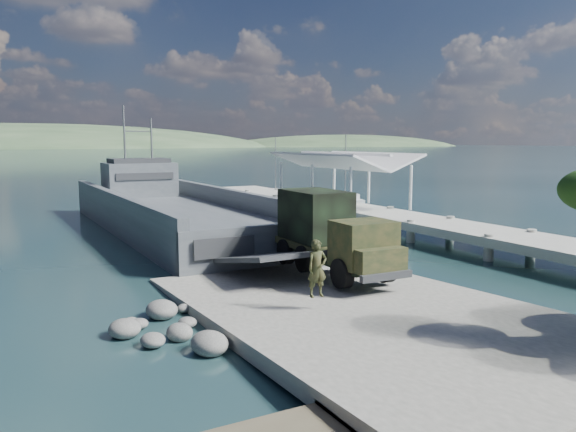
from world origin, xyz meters
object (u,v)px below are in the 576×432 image
Objects in this scene: soldier at (317,280)px; sailboat_near at (346,201)px; military_truck at (330,233)px; sailboat_far at (276,196)px; landing_craft at (175,219)px; pier at (350,201)px.

sailboat_near is at bearing 57.27° from soldier.
military_truck is 5.47m from soldier.
sailboat_near reaches higher than military_truck.
soldier is 0.29× the size of sailboat_far.
landing_craft is at bearing -117.79° from sailboat_far.
soldier is (-3.27, -4.33, -0.73)m from military_truck.
military_truck is at bearing -95.72° from sailboat_far.
sailboat_far reaches higher than military_truck.
soldier is at bearing -97.52° from sailboat_far.
sailboat_far is (2.96, 18.10, -1.24)m from pier.
landing_craft is at bearing -147.05° from sailboat_near.
military_truck is 35.79m from sailboat_far.
soldier is at bearing -127.23° from pier.
sailboat_far is at bearing 80.72° from pier.
landing_craft reaches higher than soldier.
sailboat_near is 1.04× the size of sailboat_far.
sailboat_far is (14.16, 32.82, -1.84)m from military_truck.
sailboat_near is at bearing 57.49° from pier.
military_truck reaches higher than soldier.
soldier is at bearing -95.06° from landing_craft.
pier is at bearing -81.67° from sailboat_far.
soldier is at bearing -113.40° from sailboat_near.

